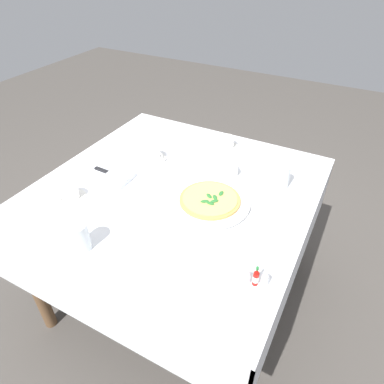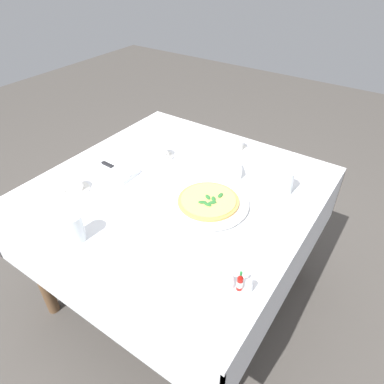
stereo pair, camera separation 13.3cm
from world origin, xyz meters
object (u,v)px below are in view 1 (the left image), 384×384
at_px(pizza, 210,199).
at_px(menu_card, 235,167).
at_px(coffee_cup_center_back, 153,154).
at_px(pizza_plate, 210,202).
at_px(coffee_cup_near_left, 70,194).
at_px(salt_shaker, 265,280).
at_px(water_glass_far_right, 281,177).
at_px(dinner_knife, 110,173).
at_px(coffee_cup_back_corner, 227,143).
at_px(hot_sauce_bottle, 256,277).
at_px(water_glass_far_left, 80,238).
at_px(pepper_shaker, 246,278).
at_px(napkin_folded, 110,175).

relative_size(pizza, menu_card, 3.56).
bearing_deg(coffee_cup_center_back, pizza, -24.78).
height_order(pizza_plate, coffee_cup_center_back, coffee_cup_center_back).
height_order(pizza_plate, coffee_cup_near_left, coffee_cup_near_left).
bearing_deg(salt_shaker, pizza_plate, 138.84).
bearing_deg(water_glass_far_right, pizza_plate, -130.30).
xyz_separation_m(water_glass_far_right, dinner_knife, (-0.73, -0.31, -0.03)).
distance_m(pizza, dinner_knife, 0.51).
distance_m(coffee_cup_back_corner, dinner_knife, 0.64).
relative_size(coffee_cup_center_back, menu_card, 1.81).
relative_size(coffee_cup_near_left, hot_sauce_bottle, 1.57).
xyz_separation_m(dinner_knife, hot_sauce_bottle, (0.82, -0.27, 0.01)).
bearing_deg(pizza_plate, dinner_knife, -175.23).
height_order(coffee_cup_center_back, hot_sauce_bottle, hot_sauce_bottle).
bearing_deg(pizza_plate, coffee_cup_center_back, 155.21).
distance_m(water_glass_far_left, pepper_shaker, 0.61).
relative_size(coffee_cup_center_back, coffee_cup_near_left, 1.02).
relative_size(water_glass_far_left, hot_sauce_bottle, 1.36).
distance_m(water_glass_far_right, hot_sauce_bottle, 0.58).
relative_size(pepper_shaker, menu_card, 0.77).
distance_m(dinner_knife, hot_sauce_bottle, 0.86).
xyz_separation_m(coffee_cup_near_left, napkin_folded, (0.04, 0.21, -0.02)).
distance_m(water_glass_far_left, dinner_knife, 0.46).
bearing_deg(coffee_cup_back_corner, hot_sauce_bottle, -60.55).
bearing_deg(menu_card, pizza_plate, 142.14).
height_order(pizza, menu_card, menu_card).
bearing_deg(pizza, hot_sauce_bottle, -44.57).
distance_m(pizza, hot_sauce_bottle, 0.44).
relative_size(pizza, dinner_knife, 1.33).
bearing_deg(pizza, pizza_plate, 168.36).
relative_size(coffee_cup_near_left, water_glass_far_left, 1.15).
bearing_deg(pizza_plate, pizza, -11.64).
relative_size(water_glass_far_left, napkin_folded, 0.50).
xyz_separation_m(water_glass_far_left, pepper_shaker, (0.59, 0.14, -0.02)).
height_order(dinner_knife, hot_sauce_bottle, hot_sauce_bottle).
bearing_deg(water_glass_far_right, water_glass_far_left, -126.33).
xyz_separation_m(coffee_cup_center_back, water_glass_far_right, (0.64, 0.08, 0.02)).
bearing_deg(dinner_knife, hot_sauce_bottle, -15.80).
relative_size(pizza_plate, coffee_cup_near_left, 2.65).
distance_m(pizza, coffee_cup_near_left, 0.61).
bearing_deg(napkin_folded, pizza, 2.65).
height_order(pizza_plate, salt_shaker, salt_shaker).
xyz_separation_m(water_glass_far_right, water_glass_far_left, (-0.53, -0.72, -0.00)).
distance_m(water_glass_far_right, dinner_knife, 0.79).
bearing_deg(hot_sauce_bottle, napkin_folded, 162.00).
distance_m(pizza, salt_shaker, 0.45).
relative_size(coffee_cup_back_corner, coffee_cup_center_back, 1.00).
relative_size(coffee_cup_near_left, napkin_folded, 0.58).
xyz_separation_m(salt_shaker, menu_card, (-0.34, 0.58, 0.00)).
distance_m(coffee_cup_back_corner, menu_card, 0.24).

